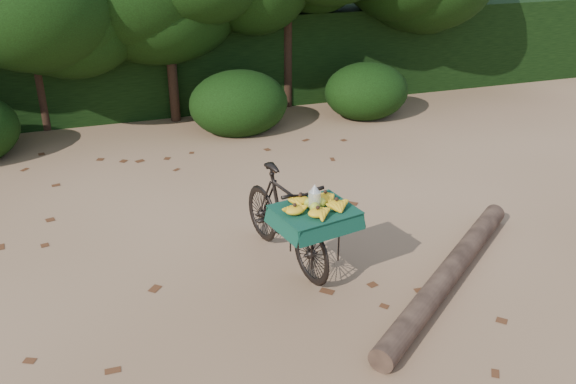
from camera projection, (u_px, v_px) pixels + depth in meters
name	position (u px, v px, depth m)	size (l,w,h in m)	color
ground	(207.00, 263.00, 6.91)	(80.00, 80.00, 0.00)	tan
vendor_bicycle	(286.00, 217.00, 6.74)	(1.00, 1.91, 1.09)	black
fallen_log	(449.00, 273.00, 6.50)	(0.24, 0.24, 3.37)	brown
hedge_backdrop	(138.00, 63.00, 11.94)	(26.00, 1.80, 1.80)	black
tree_row	(99.00, 13.00, 10.60)	(14.50, 2.00, 4.00)	black
bush_clumps	(183.00, 112.00, 10.56)	(8.80, 1.70, 0.90)	black
leaf_litter	(196.00, 236.00, 7.47)	(7.00, 7.30, 0.01)	#4F2A15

